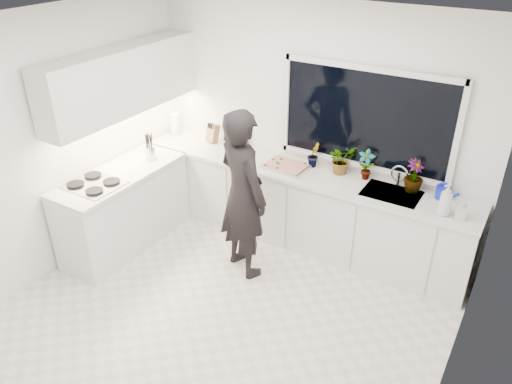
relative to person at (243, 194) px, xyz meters
The scene contains 25 objects.
floor 1.15m from the person, 69.46° to the right, with size 4.00×3.50×0.02m, color beige.
wall_back 1.22m from the person, 77.78° to the left, with size 4.00×0.02×2.70m, color white.
wall_left 1.93m from the person, 159.97° to the right, with size 0.02×3.50×2.70m, color white.
wall_right 2.38m from the person, 15.97° to the right, with size 0.02×3.50×2.70m, color white.
ceiling 1.92m from the person, 69.46° to the right, with size 4.00×3.50×0.02m, color white.
window 1.51m from the person, 52.08° to the left, with size 1.80×0.02×1.00m, color black.
base_cabinets_back 0.97m from the person, 73.31° to the left, with size 3.92×0.58×0.88m, color white.
base_cabinets_left 1.53m from the person, 168.35° to the right, with size 0.58×1.60×0.88m, color white.
countertop_back 0.83m from the person, 73.11° to the left, with size 3.94×0.62×0.04m, color silver.
countertop_left 1.46m from the person, 168.35° to the right, with size 0.62×1.60×0.04m, color silver.
upper_cabinets 1.81m from the person, behind, with size 0.34×2.10×0.70m, color white.
sink 1.52m from the person, 31.95° to the left, with size 0.58×0.42×0.14m, color silver.
faucet 1.64m from the person, 37.90° to the left, with size 0.03×0.03×0.22m, color silver.
stovetop 1.59m from the person, 156.01° to the right, with size 0.56×0.48×0.03m, color black.
person is the anchor object (origin of this frame).
pizza_tray 0.78m from the person, 83.68° to the left, with size 0.49×0.36×0.03m, color silver.
pizza 0.78m from the person, 83.68° to the left, with size 0.45×0.32×0.01m, color #AA3916.
watering_can 2.00m from the person, 28.83° to the left, with size 0.14×0.14×0.13m, color #1423BF.
paper_towel_roll 1.85m from the person, 150.62° to the left, with size 0.11×0.11×0.26m, color white.
knife_block 1.41m from the person, 137.81° to the left, with size 0.13×0.10×0.22m, color #8E6342.
utensil_crock 1.38m from the person, behind, with size 0.13×0.13×0.16m, color #B8B7BC.
picture_frame_large 1.35m from the person, 128.72° to the left, with size 0.22×0.02×0.28m, color black.
picture_frame_small 1.28m from the person, 124.71° to the left, with size 0.25×0.02×0.30m, color black.
herb_plants 1.31m from the person, 47.94° to the left, with size 1.32×0.38×0.34m.
soap_bottles 2.00m from the person, 19.23° to the left, with size 0.29×0.17×0.32m.
Camera 1 is at (2.17, -3.07, 3.40)m, focal length 35.00 mm.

